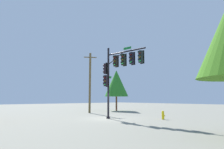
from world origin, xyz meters
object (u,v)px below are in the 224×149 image
signal_pole_assembly (118,68)px  tree_near (116,83)px  fire_hydrant (163,115)px  utility_pole (90,82)px

signal_pole_assembly → tree_near: 13.65m
signal_pole_assembly → tree_near: size_ratio=1.07×
signal_pole_assembly → fire_hydrant: signal_pole_assembly is taller
signal_pole_assembly → utility_pole: size_ratio=0.85×
signal_pole_assembly → utility_pole: utility_pole is taller
fire_hydrant → tree_near: size_ratio=0.12×
utility_pole → fire_hydrant: 12.31m
tree_near → fire_hydrant: bearing=-24.5°
utility_pole → fire_hydrant: utility_pole is taller
tree_near → signal_pole_assembly: bearing=-42.3°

